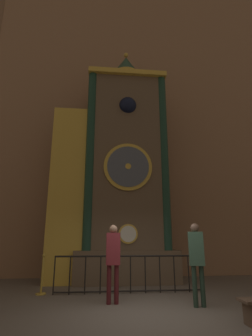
{
  "coord_description": "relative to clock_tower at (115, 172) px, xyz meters",
  "views": [
    {
      "loc": [
        -1.07,
        -5.74,
        1.48
      ],
      "look_at": [
        -0.06,
        4.19,
        4.19
      ],
      "focal_mm": 28.0,
      "sensor_mm": 36.0,
      "label": 1
    }
  ],
  "objects": [
    {
      "name": "railing_fence",
      "position": [
        0.37,
        -1.93,
        -3.44
      ],
      "size": [
        4.32,
        0.05,
        1.02
      ],
      "color": "black",
      "rests_on": "ground_plane"
    },
    {
      "name": "ground_plane",
      "position": [
        0.49,
        -4.16,
        -4.0
      ],
      "size": [
        28.0,
        28.0,
        0.0
      ],
      "primitive_type": "plane",
      "color": "brown"
    },
    {
      "name": "clock_tower",
      "position": [
        0.0,
        0.0,
        0.0
      ],
      "size": [
        4.65,
        1.79,
        9.53
      ],
      "color": "brown",
      "rests_on": "ground_plane"
    },
    {
      "name": "cathedral_back_wall",
      "position": [
        0.4,
        1.5,
        3.76
      ],
      "size": [
        24.0,
        0.32,
        15.54
      ],
      "color": "#936B4C",
      "rests_on": "ground_plane"
    },
    {
      "name": "visitor_near",
      "position": [
        -0.21,
        -3.14,
        -2.91
      ],
      "size": [
        0.34,
        0.22,
        1.82
      ],
      "rotation": [
        0.0,
        0.0,
        -0.01
      ],
      "color": "#461518",
      "rests_on": "ground_plane"
    },
    {
      "name": "visitor_far",
      "position": [
        1.73,
        -3.62,
        -2.89
      ],
      "size": [
        0.39,
        0.3,
        1.84
      ],
      "rotation": [
        0.0,
        0.0,
        -0.26
      ],
      "color": "#213427",
      "rests_on": "ground_plane"
    },
    {
      "name": "stanchion_post",
      "position": [
        -2.12,
        -1.85,
        -3.66
      ],
      "size": [
        0.28,
        0.28,
        1.06
      ],
      "color": "#B28E33",
      "rests_on": "ground_plane"
    }
  ]
}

